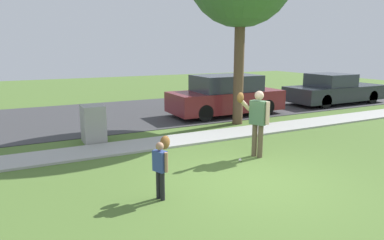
# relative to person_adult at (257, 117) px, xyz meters

# --- Properties ---
(ground_plane) EXTENTS (48.00, 48.00, 0.00)m
(ground_plane) POSITION_rel_person_adult_xyz_m (-1.04, 2.15, -1.04)
(ground_plane) COLOR #4C6B2D
(sidewalk_strip) EXTENTS (36.00, 1.20, 0.06)m
(sidewalk_strip) POSITION_rel_person_adult_xyz_m (-1.04, 2.25, -1.01)
(sidewalk_strip) COLOR #A3A39E
(sidewalk_strip) RESTS_ON ground
(road_surface) EXTENTS (36.00, 6.80, 0.02)m
(road_surface) POSITION_rel_person_adult_xyz_m (-1.04, 7.25, -1.03)
(road_surface) COLOR #38383A
(road_surface) RESTS_ON ground
(person_adult) EXTENTS (0.82, 0.57, 1.69)m
(person_adult) POSITION_rel_person_adult_xyz_m (0.00, 0.00, 0.00)
(person_adult) COLOR brown
(person_adult) RESTS_ON ground
(person_child) EXTENTS (0.45, 0.55, 1.12)m
(person_child) POSITION_rel_person_adult_xyz_m (-3.05, -1.19, -0.32)
(person_child) COLOR black
(person_child) RESTS_ON ground
(baseball) EXTENTS (0.07, 0.07, 0.07)m
(baseball) POSITION_rel_person_adult_xyz_m (-0.56, -0.13, -1.01)
(baseball) COLOR white
(baseball) RESTS_ON ground
(utility_cabinet) EXTENTS (0.61, 0.78, 1.10)m
(utility_cabinet) POSITION_rel_person_adult_xyz_m (-3.39, 3.29, -0.49)
(utility_cabinet) COLOR gray
(utility_cabinet) RESTS_ON ground
(parked_suv_maroon) EXTENTS (4.70, 1.90, 1.63)m
(parked_suv_maroon) POSITION_rel_person_adult_xyz_m (2.35, 5.13, -0.25)
(parked_suv_maroon) COLOR maroon
(parked_suv_maroon) RESTS_ON road_surface
(parked_pickup_dark) EXTENTS (5.20, 1.95, 1.48)m
(parked_pickup_dark) POSITION_rel_person_adult_xyz_m (8.71, 5.18, -0.37)
(parked_pickup_dark) COLOR #23282D
(parked_pickup_dark) RESTS_ON road_surface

